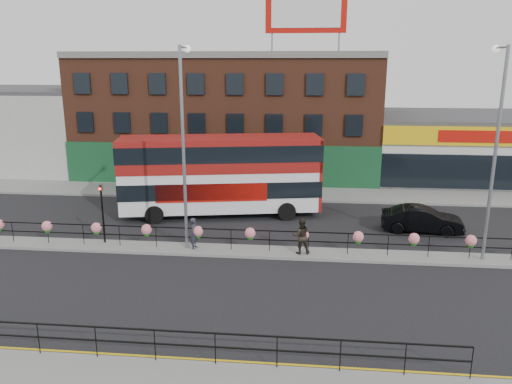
# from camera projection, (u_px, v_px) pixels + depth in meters

# --- Properties ---
(ground) EXTENTS (120.00, 120.00, 0.00)m
(ground) POSITION_uv_depth(u_px,v_px,m) (250.00, 253.00, 25.99)
(ground) COLOR black
(ground) RESTS_ON ground
(north_pavement) EXTENTS (60.00, 4.00, 0.15)m
(north_pavement) POSITION_uv_depth(u_px,v_px,m) (268.00, 193.00, 37.52)
(north_pavement) COLOR gray
(north_pavement) RESTS_ON ground
(median) EXTENTS (60.00, 1.60, 0.15)m
(median) POSITION_uv_depth(u_px,v_px,m) (250.00, 252.00, 25.97)
(median) COLOR gray
(median) RESTS_ON ground
(yellow_line_inner) EXTENTS (60.00, 0.10, 0.01)m
(yellow_line_inner) POSITION_uv_depth(u_px,v_px,m) (218.00, 360.00, 16.66)
(yellow_line_inner) COLOR gold
(yellow_line_inner) RESTS_ON ground
(yellow_line_outer) EXTENTS (60.00, 0.10, 0.01)m
(yellow_line_outer) POSITION_uv_depth(u_px,v_px,m) (217.00, 363.00, 16.49)
(yellow_line_outer) COLOR gold
(yellow_line_outer) RESTS_ON ground
(brick_building) EXTENTS (25.00, 12.21, 10.30)m
(brick_building) POSITION_uv_depth(u_px,v_px,m) (230.00, 114.00, 44.28)
(brick_building) COLOR brown
(brick_building) RESTS_ON ground
(supermarket) EXTENTS (15.00, 12.25, 5.30)m
(supermarket) POSITION_uv_depth(u_px,v_px,m) (460.00, 145.00, 42.91)
(supermarket) COLOR silver
(supermarket) RESTS_ON ground
(warehouse_west) EXTENTS (15.50, 12.00, 7.30)m
(warehouse_west) POSITION_uv_depth(u_px,v_px,m) (17.00, 128.00, 46.66)
(warehouse_west) COLOR #ADACA7
(warehouse_west) RESTS_ON ground
(billboard) EXTENTS (6.00, 0.29, 4.40)m
(billboard) POSITION_uv_depth(u_px,v_px,m) (306.00, 12.00, 36.81)
(billboard) COLOR #B51008
(billboard) RESTS_ON brick_building
(median_railing) EXTENTS (30.04, 0.56, 1.23)m
(median_railing) POSITION_uv_depth(u_px,v_px,m) (250.00, 234.00, 25.73)
(median_railing) COLOR black
(median_railing) RESTS_ON median
(south_railing) EXTENTS (20.04, 0.05, 1.12)m
(south_railing) POSITION_uv_depth(u_px,v_px,m) (154.00, 338.00, 16.23)
(south_railing) COLOR black
(south_railing) RESTS_ON south_pavement
(double_decker_bus) EXTENTS (12.93, 5.22, 5.10)m
(double_decker_bus) POSITION_uv_depth(u_px,v_px,m) (221.00, 168.00, 31.58)
(double_decker_bus) COLOR white
(double_decker_bus) RESTS_ON ground
(car) EXTENTS (2.59, 4.93, 1.51)m
(car) POSITION_uv_depth(u_px,v_px,m) (422.00, 219.00, 29.01)
(car) COLOR black
(car) RESTS_ON ground
(pedestrian_a) EXTENTS (0.73, 0.59, 1.66)m
(pedestrian_a) POSITION_uv_depth(u_px,v_px,m) (194.00, 233.00, 26.03)
(pedestrian_a) COLOR #292836
(pedestrian_a) RESTS_ON median
(pedestrian_b) EXTENTS (1.08, 0.93, 1.88)m
(pedestrian_b) POSITION_uv_depth(u_px,v_px,m) (301.00, 236.00, 25.32)
(pedestrian_b) COLOR black
(pedestrian_b) RESTS_ON median
(lamp_column_west) EXTENTS (0.37, 1.81, 10.32)m
(lamp_column_west) POSITION_uv_depth(u_px,v_px,m) (184.00, 131.00, 25.00)
(lamp_column_west) COLOR gray
(lamp_column_west) RESTS_ON median
(lamp_column_east) EXTENTS (0.37, 1.80, 10.28)m
(lamp_column_east) POSITION_uv_depth(u_px,v_px,m) (495.00, 137.00, 23.47)
(lamp_column_east) COLOR gray
(lamp_column_east) RESTS_ON median
(traffic_light_median) EXTENTS (0.15, 0.28, 3.65)m
(traffic_light_median) POSITION_uv_depth(u_px,v_px,m) (102.00, 201.00, 26.52)
(traffic_light_median) COLOR black
(traffic_light_median) RESTS_ON median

